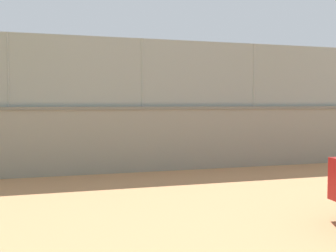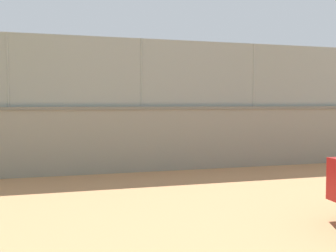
{
  "view_description": "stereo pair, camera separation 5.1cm",
  "coord_description": "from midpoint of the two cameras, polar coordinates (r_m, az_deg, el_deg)",
  "views": [
    {
      "loc": [
        2.78,
        20.78,
        1.8
      ],
      "look_at": [
        -0.9,
        7.38,
        1.02
      ],
      "focal_mm": 42.07,
      "sensor_mm": 36.0,
      "label": 1
    },
    {
      "loc": [
        2.73,
        20.79,
        1.8
      ],
      "look_at": [
        -0.9,
        7.38,
        1.02
      ],
      "focal_mm": 42.07,
      "sensor_mm": 36.0,
      "label": 2
    }
  ],
  "objects": [
    {
      "name": "fence_panel_on_wall",
      "position": [
        11.67,
        12.18,
        7.21
      ],
      "size": [
        33.02,
        0.62,
        1.8
      ],
      "color": "gray",
      "rests_on": "perimeter_wall"
    },
    {
      "name": "ground_plane",
      "position": [
        21.05,
        -7.77,
        -1.73
      ],
      "size": [
        260.0,
        260.0,
        0.0
      ],
      "primitive_type": "plane",
      "color": "tan"
    },
    {
      "name": "courtside_bench",
      "position": [
        12.4,
        2.92,
        -2.98
      ],
      "size": [
        1.61,
        0.41,
        0.87
      ],
      "color": "gray",
      "rests_on": "ground_plane"
    },
    {
      "name": "sports_ball",
      "position": [
        17.55,
        15.61,
        -2.68
      ],
      "size": [
        0.07,
        0.07,
        0.07
      ],
      "primitive_type": "sphere",
      "color": "yellow",
      "rests_on": "ground_plane"
    },
    {
      "name": "player_foreground_swinging",
      "position": [
        18.97,
        10.98,
        0.54
      ],
      "size": [
        0.78,
        1.0,
        1.59
      ],
      "color": "#591919",
      "rests_on": "ground_plane"
    },
    {
      "name": "perimeter_wall",
      "position": [
        11.68,
        12.08,
        -1.41
      ],
      "size": [
        33.63,
        0.92,
        1.73
      ],
      "color": "gray",
      "rests_on": "ground_plane"
    }
  ]
}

